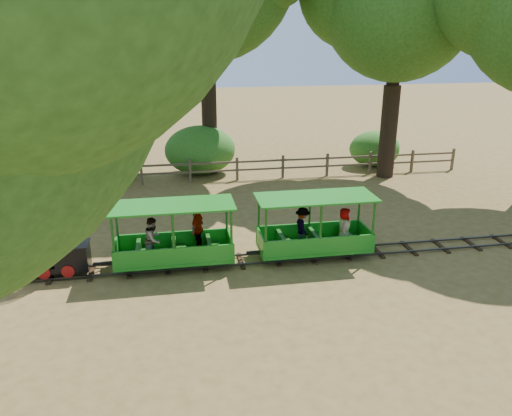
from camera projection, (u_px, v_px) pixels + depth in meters
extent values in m
plane|color=olive|center=(310.00, 257.00, 14.18)|extent=(90.00, 90.00, 0.00)
cube|color=#3F3D3A|center=(313.00, 259.00, 13.88)|extent=(22.00, 0.05, 0.05)
cube|color=#3F3D3A|center=(308.00, 250.00, 14.44)|extent=(22.00, 0.05, 0.05)
cube|color=#382314|center=(310.00, 256.00, 14.18)|extent=(0.12, 1.00, 0.05)
cube|color=#382314|center=(130.00, 269.00, 13.37)|extent=(0.12, 1.00, 0.05)
cube|color=#382314|center=(471.00, 244.00, 14.98)|extent=(0.12, 1.00, 0.05)
cube|color=black|center=(50.00, 267.00, 12.96)|extent=(2.00, 0.64, 0.16)
cylinder|color=black|center=(35.00, 256.00, 12.80)|extent=(1.28, 0.51, 0.51)
cylinder|color=black|center=(12.00, 241.00, 12.57)|extent=(0.15, 0.15, 0.40)
sphere|color=gold|center=(36.00, 246.00, 12.72)|extent=(0.24, 0.24, 0.24)
cylinder|color=gold|center=(26.00, 246.00, 12.67)|extent=(0.09, 0.09, 0.09)
cube|color=black|center=(72.00, 254.00, 12.95)|extent=(0.82, 0.64, 0.50)
cube|color=black|center=(71.00, 244.00, 12.86)|extent=(0.87, 0.69, 0.04)
cone|color=black|center=(6.00, 271.00, 12.79)|extent=(0.41, 0.58, 0.58)
cylinder|color=gold|center=(7.00, 255.00, 12.66)|extent=(0.09, 0.13, 0.13)
cylinder|color=maroon|center=(19.00, 275.00, 12.55)|extent=(0.33, 0.05, 0.33)
cylinder|color=maroon|center=(26.00, 264.00, 13.16)|extent=(0.33, 0.05, 0.33)
cylinder|color=maroon|center=(44.00, 273.00, 12.65)|extent=(0.33, 0.05, 0.33)
cylinder|color=maroon|center=(49.00, 262.00, 13.25)|extent=(0.33, 0.05, 0.33)
cylinder|color=maroon|center=(68.00, 271.00, 12.74)|extent=(0.33, 0.05, 0.33)
cylinder|color=maroon|center=(73.00, 260.00, 13.35)|extent=(0.33, 0.05, 0.33)
sphere|color=white|center=(13.00, 221.00, 12.45)|extent=(0.82, 0.82, 0.82)
sphere|color=white|center=(27.00, 208.00, 12.45)|extent=(1.09, 1.09, 1.09)
sphere|color=white|center=(52.00, 195.00, 12.51)|extent=(0.91, 0.91, 0.91)
imported|color=silver|center=(57.00, 216.00, 12.57)|extent=(0.52, 0.64, 1.53)
cube|color=#1C811C|center=(175.00, 257.00, 13.47)|extent=(3.13, 1.20, 0.09)
cube|color=#185814|center=(175.00, 261.00, 13.51)|extent=(2.82, 0.46, 0.13)
cube|color=#1C811C|center=(175.00, 256.00, 12.85)|extent=(3.13, 0.06, 0.46)
cube|color=#1C811C|center=(174.00, 239.00, 13.90)|extent=(3.13, 0.06, 0.46)
cube|color=#1C811C|center=(172.00, 205.00, 12.97)|extent=(3.27, 1.33, 0.05)
cylinder|color=#185814|center=(113.00, 244.00, 12.48)|extent=(0.06, 0.06, 1.47)
cylinder|color=#185814|center=(117.00, 228.00, 13.48)|extent=(0.06, 0.06, 1.47)
cylinder|color=#185814|center=(231.00, 236.00, 12.96)|extent=(0.06, 0.06, 1.47)
cylinder|color=#185814|center=(227.00, 221.00, 13.97)|extent=(0.06, 0.06, 1.47)
cube|color=#185814|center=(138.00, 252.00, 13.24)|extent=(0.11, 1.01, 0.37)
cube|color=#185814|center=(174.00, 249.00, 13.39)|extent=(0.11, 1.01, 0.37)
cube|color=#185814|center=(209.00, 247.00, 13.54)|extent=(0.11, 1.01, 0.37)
cylinder|color=black|center=(136.00, 267.00, 13.04)|extent=(0.26, 0.06, 0.26)
cylinder|color=black|center=(138.00, 257.00, 13.62)|extent=(0.26, 0.06, 0.26)
cylinder|color=black|center=(213.00, 261.00, 13.36)|extent=(0.26, 0.06, 0.26)
cylinder|color=black|center=(211.00, 252.00, 13.95)|extent=(0.26, 0.06, 0.26)
imported|color=gray|center=(153.00, 239.00, 12.98)|extent=(0.65, 0.72, 1.19)
imported|color=gray|center=(197.00, 228.00, 13.55)|extent=(0.60, 0.84, 1.32)
cube|color=#1C811C|center=(314.00, 247.00, 14.10)|extent=(3.13, 1.20, 0.09)
cube|color=#185814|center=(314.00, 250.00, 14.13)|extent=(2.82, 0.46, 0.13)
cube|color=#1C811C|center=(320.00, 246.00, 13.48)|extent=(3.13, 0.06, 0.46)
cube|color=#1C811C|center=(309.00, 230.00, 14.53)|extent=(3.13, 0.06, 0.46)
cube|color=#1C811C|center=(316.00, 197.00, 13.60)|extent=(3.27, 1.33, 0.05)
cylinder|color=#185814|center=(266.00, 233.00, 13.11)|extent=(0.06, 0.06, 1.47)
cylinder|color=#185814|center=(259.00, 219.00, 14.11)|extent=(0.06, 0.06, 1.47)
cylinder|color=#185814|center=(373.00, 226.00, 13.59)|extent=(0.06, 0.06, 1.47)
cylinder|color=#185814|center=(359.00, 213.00, 14.59)|extent=(0.06, 0.06, 1.47)
cube|color=#185814|center=(282.00, 242.00, 13.87)|extent=(0.11, 1.01, 0.37)
cube|color=#185814|center=(314.00, 239.00, 14.02)|extent=(0.11, 1.01, 0.37)
cube|color=#185814|center=(346.00, 237.00, 14.17)|extent=(0.11, 1.01, 0.37)
cylinder|color=black|center=(282.00, 256.00, 13.67)|extent=(0.26, 0.06, 0.26)
cylinder|color=black|center=(277.00, 247.00, 14.25)|extent=(0.26, 0.06, 0.26)
cylinder|color=black|center=(351.00, 251.00, 13.99)|extent=(0.26, 0.06, 0.26)
cylinder|color=black|center=(344.00, 242.00, 14.57)|extent=(0.26, 0.06, 0.26)
imported|color=gray|center=(302.00, 227.00, 13.90)|extent=(0.46, 0.75, 1.12)
imported|color=gray|center=(344.00, 228.00, 13.82)|extent=(0.55, 0.65, 1.14)
cylinder|color=#2D2116|center=(36.00, 158.00, 17.78)|extent=(0.70, 0.70, 3.60)
cylinder|color=#2D2116|center=(24.00, 76.00, 16.83)|extent=(0.52, 0.53, 2.06)
sphere|color=#274C17|center=(14.00, 11.00, 16.14)|extent=(6.75, 6.75, 6.75)
cylinder|color=#2D2116|center=(209.00, 121.00, 21.89)|extent=(0.66, 0.66, 4.68)
cylinder|color=#2D2116|center=(207.00, 32.00, 20.66)|extent=(0.50, 0.50, 2.67)
cylinder|color=#2D2116|center=(388.00, 132.00, 21.37)|extent=(0.72, 0.72, 3.92)
cylinder|color=#2D2116|center=(395.00, 57.00, 20.34)|extent=(0.54, 0.54, 2.24)
sphere|color=#274C17|center=(400.00, 3.00, 19.66)|extent=(6.09, 6.09, 6.09)
cube|color=brown|center=(40.00, 178.00, 19.99)|extent=(0.10, 0.10, 1.00)
cube|color=brown|center=(91.00, 175.00, 20.31)|extent=(0.10, 0.10, 1.00)
cube|color=brown|center=(142.00, 173.00, 20.63)|extent=(0.10, 0.10, 1.00)
cube|color=brown|center=(190.00, 171.00, 20.96)|extent=(0.10, 0.10, 1.00)
cube|color=brown|center=(237.00, 169.00, 21.28)|extent=(0.10, 0.10, 1.00)
cube|color=brown|center=(283.00, 167.00, 21.60)|extent=(0.10, 0.10, 1.00)
cube|color=brown|center=(327.00, 165.00, 21.92)|extent=(0.10, 0.10, 1.00)
cube|color=brown|center=(370.00, 163.00, 22.25)|extent=(0.10, 0.10, 1.00)
cube|color=brown|center=(412.00, 161.00, 22.57)|extent=(0.10, 0.10, 1.00)
cube|color=brown|center=(453.00, 159.00, 22.89)|extent=(0.10, 0.10, 1.00)
cube|color=brown|center=(260.00, 161.00, 21.34)|extent=(18.00, 0.06, 0.08)
cube|color=brown|center=(260.00, 169.00, 21.46)|extent=(18.00, 0.06, 0.08)
ellipsoid|color=#2D6B1E|center=(113.00, 162.00, 21.57)|extent=(2.09, 1.61, 1.45)
ellipsoid|color=#2D6B1E|center=(200.00, 150.00, 22.05)|extent=(3.12, 2.40, 2.16)
ellipsoid|color=#2D6B1E|center=(378.00, 151.00, 23.54)|extent=(2.01, 1.55, 1.39)
ellipsoid|color=#2D6B1E|center=(374.00, 149.00, 23.46)|extent=(2.40, 1.85, 1.66)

